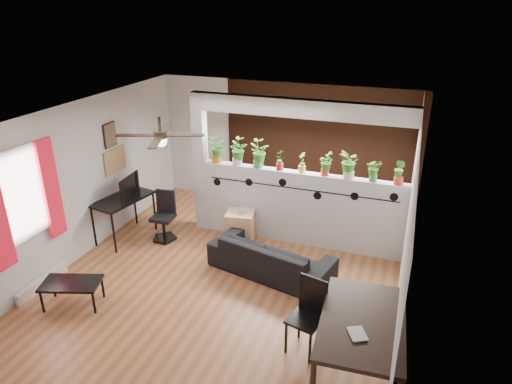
# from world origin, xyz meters

# --- Properties ---
(room_shell) EXTENTS (6.30, 7.10, 2.90)m
(room_shell) POSITION_xyz_m (0.00, 0.00, 1.30)
(room_shell) COLOR brown
(room_shell) RESTS_ON ground
(partition_wall) EXTENTS (3.60, 0.18, 1.35)m
(partition_wall) POSITION_xyz_m (0.80, 1.50, 0.68)
(partition_wall) COLOR #BCBCC1
(partition_wall) RESTS_ON ground
(ceiling_header) EXTENTS (3.60, 0.18, 0.30)m
(ceiling_header) POSITION_xyz_m (0.80, 1.50, 2.45)
(ceiling_header) COLOR silver
(ceiling_header) RESTS_ON room_shell
(pier_column) EXTENTS (0.22, 0.20, 2.60)m
(pier_column) POSITION_xyz_m (-1.11, 1.50, 1.30)
(pier_column) COLOR #BCBCC1
(pier_column) RESTS_ON ground
(brick_panel) EXTENTS (3.90, 0.05, 2.60)m
(brick_panel) POSITION_xyz_m (0.80, 2.97, 1.30)
(brick_panel) COLOR brown
(brick_panel) RESTS_ON ground
(vine_decal) EXTENTS (3.31, 0.01, 0.30)m
(vine_decal) POSITION_xyz_m (0.80, 1.40, 1.08)
(vine_decal) COLOR black
(vine_decal) RESTS_ON partition_wall
(window_assembly) EXTENTS (0.09, 1.30, 1.55)m
(window_assembly) POSITION_xyz_m (-2.56, -1.20, 1.51)
(window_assembly) COLOR white
(window_assembly) RESTS_ON room_shell
(baseboard_heater) EXTENTS (0.08, 1.00, 0.18)m
(baseboard_heater) POSITION_xyz_m (-2.54, -1.20, 0.09)
(baseboard_heater) COLOR silver
(baseboard_heater) RESTS_ON ground
(corkboard) EXTENTS (0.03, 0.60, 0.45)m
(corkboard) POSITION_xyz_m (-2.58, 0.95, 1.35)
(corkboard) COLOR #9B764A
(corkboard) RESTS_ON room_shell
(framed_art) EXTENTS (0.03, 0.34, 0.44)m
(framed_art) POSITION_xyz_m (-2.58, 0.90, 1.85)
(framed_art) COLOR #8C7259
(framed_art) RESTS_ON room_shell
(ceiling_fan) EXTENTS (1.19, 1.19, 0.43)m
(ceiling_fan) POSITION_xyz_m (-0.80, -0.30, 2.31)
(ceiling_fan) COLOR black
(ceiling_fan) RESTS_ON room_shell
(potted_plant_0) EXTENTS (0.31, 0.29, 0.47)m
(potted_plant_0) POSITION_xyz_m (-0.78, 1.50, 1.60)
(potted_plant_0) COLOR #C37516
(potted_plant_0) RESTS_ON partition_wall
(potted_plant_1) EXTENTS (0.32, 0.30, 0.48)m
(potted_plant_1) POSITION_xyz_m (-0.39, 1.50, 1.60)
(potted_plant_1) COLOR white
(potted_plant_1) RESTS_ON partition_wall
(potted_plant_2) EXTENTS (0.28, 0.24, 0.48)m
(potted_plant_2) POSITION_xyz_m (0.01, 1.50, 1.60)
(potted_plant_2) COLOR green
(potted_plant_2) RESTS_ON partition_wall
(potted_plant_3) EXTENTS (0.22, 0.23, 0.37)m
(potted_plant_3) POSITION_xyz_m (0.41, 1.50, 1.55)
(potted_plant_3) COLOR #AE1B2F
(potted_plant_3) RESTS_ON partition_wall
(potted_plant_4) EXTENTS (0.21, 0.22, 0.36)m
(potted_plant_4) POSITION_xyz_m (0.80, 1.50, 1.54)
(potted_plant_4) COLOR #D7C44C
(potted_plant_4) RESTS_ON partition_wall
(potted_plant_5) EXTENTS (0.21, 0.23, 0.39)m
(potted_plant_5) POSITION_xyz_m (1.20, 1.50, 1.56)
(potted_plant_5) COLOR red
(potted_plant_5) RESTS_ON partition_wall
(potted_plant_6) EXTENTS (0.31, 0.33, 0.48)m
(potted_plant_6) POSITION_xyz_m (1.59, 1.50, 1.60)
(potted_plant_6) COLOR silver
(potted_plant_6) RESTS_ON partition_wall
(potted_plant_7) EXTENTS (0.20, 0.17, 0.38)m
(potted_plant_7) POSITION_xyz_m (1.98, 1.50, 1.55)
(potted_plant_7) COLOR green
(potted_plant_7) RESTS_ON partition_wall
(potted_plant_8) EXTENTS (0.27, 0.27, 0.42)m
(potted_plant_8) POSITION_xyz_m (2.38, 1.50, 1.57)
(potted_plant_8) COLOR red
(potted_plant_8) RESTS_ON partition_wall
(sofa) EXTENTS (2.02, 1.16, 0.56)m
(sofa) POSITION_xyz_m (0.63, 0.37, 0.28)
(sofa) COLOR black
(sofa) RESTS_ON ground
(cube_shelf) EXTENTS (0.55, 0.51, 0.59)m
(cube_shelf) POSITION_xyz_m (-0.20, 1.13, 0.30)
(cube_shelf) COLOR tan
(cube_shelf) RESTS_ON ground
(cup) EXTENTS (0.17, 0.17, 0.10)m
(cup) POSITION_xyz_m (-0.15, 1.13, 0.65)
(cup) COLOR gray
(cup) RESTS_ON cube_shelf
(computer_desk) EXTENTS (0.77, 1.19, 0.80)m
(computer_desk) POSITION_xyz_m (-2.25, 0.60, 0.72)
(computer_desk) COLOR black
(computer_desk) RESTS_ON ground
(monitor) EXTENTS (0.37, 0.10, 0.21)m
(monitor) POSITION_xyz_m (-2.25, 0.75, 0.90)
(monitor) COLOR black
(monitor) RESTS_ON computer_desk
(office_chair) EXTENTS (0.47, 0.47, 0.90)m
(office_chair) POSITION_xyz_m (-1.55, 0.80, 0.40)
(office_chair) COLOR black
(office_chair) RESTS_ON ground
(dining_table) EXTENTS (1.00, 1.56, 0.82)m
(dining_table) POSITION_xyz_m (2.25, -1.40, 0.74)
(dining_table) COLOR black
(dining_table) RESTS_ON ground
(book) EXTENTS (0.25, 0.28, 0.02)m
(book) POSITION_xyz_m (2.15, -1.70, 0.84)
(book) COLOR gray
(book) RESTS_ON dining_table
(folding_chair) EXTENTS (0.49, 0.49, 0.98)m
(folding_chair) POSITION_xyz_m (1.58, -1.08, 0.58)
(folding_chair) COLOR black
(folding_chair) RESTS_ON ground
(coffee_table) EXTENTS (0.91, 0.68, 0.38)m
(coffee_table) POSITION_xyz_m (-1.80, -1.38, 0.34)
(coffee_table) COLOR black
(coffee_table) RESTS_ON ground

